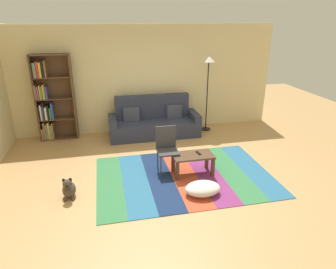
{
  "coord_description": "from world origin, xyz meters",
  "views": [
    {
      "loc": [
        -1.12,
        -5.1,
        2.86
      ],
      "look_at": [
        0.08,
        0.35,
        0.65
      ],
      "focal_mm": 31.97,
      "sensor_mm": 36.0,
      "label": 1
    }
  ],
  "objects_px": {
    "coffee_table": "(193,159)",
    "pouf": "(203,189)",
    "couch": "(154,122)",
    "tv_remote": "(198,153)",
    "bookshelf": "(50,100)",
    "standing_lamp": "(208,69)",
    "folding_chair": "(167,145)",
    "dog": "(69,189)"
  },
  "relations": [
    {
      "from": "bookshelf",
      "to": "dog",
      "type": "bearing_deg",
      "value": -78.54
    },
    {
      "from": "pouf",
      "to": "folding_chair",
      "type": "height_order",
      "value": "folding_chair"
    },
    {
      "from": "couch",
      "to": "standing_lamp",
      "type": "height_order",
      "value": "standing_lamp"
    },
    {
      "from": "dog",
      "to": "folding_chair",
      "type": "height_order",
      "value": "folding_chair"
    },
    {
      "from": "coffee_table",
      "to": "pouf",
      "type": "relative_size",
      "value": 1.26
    },
    {
      "from": "coffee_table",
      "to": "pouf",
      "type": "xyz_separation_m",
      "value": [
        -0.04,
        -0.73,
        -0.22
      ]
    },
    {
      "from": "bookshelf",
      "to": "standing_lamp",
      "type": "bearing_deg",
      "value": -2.9
    },
    {
      "from": "bookshelf",
      "to": "dog",
      "type": "distance_m",
      "value": 2.99
    },
    {
      "from": "standing_lamp",
      "to": "folding_chair",
      "type": "relative_size",
      "value": 2.16
    },
    {
      "from": "coffee_table",
      "to": "pouf",
      "type": "distance_m",
      "value": 0.76
    },
    {
      "from": "tv_remote",
      "to": "coffee_table",
      "type": "bearing_deg",
      "value": -173.58
    },
    {
      "from": "dog",
      "to": "standing_lamp",
      "type": "distance_m",
      "value": 4.48
    },
    {
      "from": "coffee_table",
      "to": "standing_lamp",
      "type": "relative_size",
      "value": 0.4
    },
    {
      "from": "dog",
      "to": "tv_remote",
      "type": "xyz_separation_m",
      "value": [
        2.38,
        0.35,
        0.27
      ]
    },
    {
      "from": "couch",
      "to": "dog",
      "type": "bearing_deg",
      "value": -126.91
    },
    {
      "from": "couch",
      "to": "folding_chair",
      "type": "relative_size",
      "value": 2.51
    },
    {
      "from": "pouf",
      "to": "tv_remote",
      "type": "xyz_separation_m",
      "value": [
        0.16,
        0.76,
        0.31
      ]
    },
    {
      "from": "standing_lamp",
      "to": "tv_remote",
      "type": "distance_m",
      "value": 2.73
    },
    {
      "from": "couch",
      "to": "coffee_table",
      "type": "distance_m",
      "value": 2.24
    },
    {
      "from": "coffee_table",
      "to": "tv_remote",
      "type": "bearing_deg",
      "value": 16.75
    },
    {
      "from": "standing_lamp",
      "to": "tv_remote",
      "type": "xyz_separation_m",
      "value": [
        -0.94,
        -2.27,
        -1.2
      ]
    },
    {
      "from": "bookshelf",
      "to": "dog",
      "type": "relative_size",
      "value": 5.2
    },
    {
      "from": "bookshelf",
      "to": "tv_remote",
      "type": "bearing_deg",
      "value": -39.82
    },
    {
      "from": "folding_chair",
      "to": "standing_lamp",
      "type": "bearing_deg",
      "value": 89.66
    },
    {
      "from": "couch",
      "to": "folding_chair",
      "type": "height_order",
      "value": "couch"
    },
    {
      "from": "coffee_table",
      "to": "dog",
      "type": "relative_size",
      "value": 1.94
    },
    {
      "from": "bookshelf",
      "to": "pouf",
      "type": "xyz_separation_m",
      "value": [
        2.8,
        -3.23,
        -0.89
      ]
    },
    {
      "from": "coffee_table",
      "to": "pouf",
      "type": "height_order",
      "value": "coffee_table"
    },
    {
      "from": "couch",
      "to": "folding_chair",
      "type": "distance_m",
      "value": 1.95
    },
    {
      "from": "bookshelf",
      "to": "coffee_table",
      "type": "distance_m",
      "value": 3.84
    },
    {
      "from": "bookshelf",
      "to": "pouf",
      "type": "height_order",
      "value": "bookshelf"
    },
    {
      "from": "couch",
      "to": "bookshelf",
      "type": "bearing_deg",
      "value": 173.38
    },
    {
      "from": "pouf",
      "to": "dog",
      "type": "xyz_separation_m",
      "value": [
        -2.23,
        0.42,
        0.04
      ]
    },
    {
      "from": "coffee_table",
      "to": "tv_remote",
      "type": "xyz_separation_m",
      "value": [
        0.12,
        0.04,
        0.09
      ]
    },
    {
      "from": "tv_remote",
      "to": "folding_chair",
      "type": "bearing_deg",
      "value": 146.74
    },
    {
      "from": "couch",
      "to": "folding_chair",
      "type": "xyz_separation_m",
      "value": [
        -0.08,
        -1.94,
        0.2
      ]
    },
    {
      "from": "coffee_table",
      "to": "dog",
      "type": "xyz_separation_m",
      "value": [
        -2.27,
        -0.31,
        -0.17
      ]
    },
    {
      "from": "pouf",
      "to": "bookshelf",
      "type": "bearing_deg",
      "value": 130.93
    },
    {
      "from": "tv_remote",
      "to": "bookshelf",
      "type": "bearing_deg",
      "value": 129.85
    },
    {
      "from": "pouf",
      "to": "tv_remote",
      "type": "relative_size",
      "value": 4.1
    },
    {
      "from": "tv_remote",
      "to": "folding_chair",
      "type": "height_order",
      "value": "folding_chair"
    },
    {
      "from": "tv_remote",
      "to": "folding_chair",
      "type": "xyz_separation_m",
      "value": [
        -0.57,
        0.24,
        0.11
      ]
    }
  ]
}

